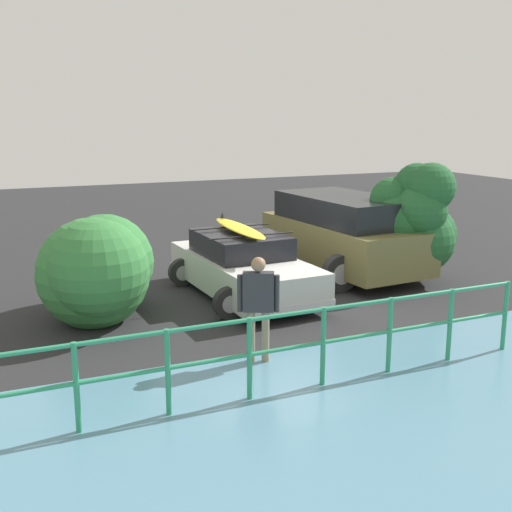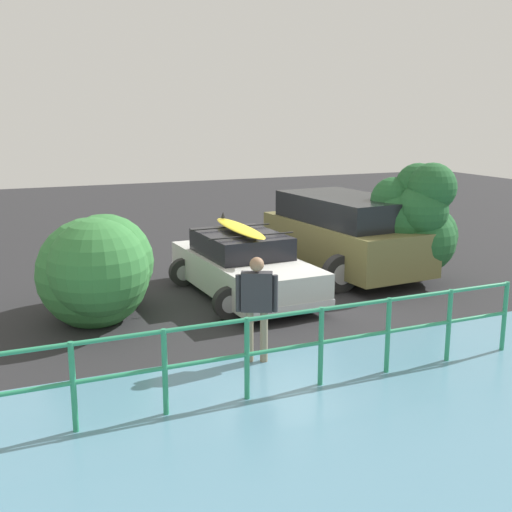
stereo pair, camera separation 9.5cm
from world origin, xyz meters
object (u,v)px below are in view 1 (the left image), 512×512
Objects in this scene: sedan_car at (243,266)px; bush_near_right at (416,219)px; suv_car at (343,233)px; bush_near_left at (100,268)px; person_bystander at (258,300)px.

sedan_car is 1.58× the size of bush_near_right.
bush_near_right is at bearing 171.85° from sedan_car.
bush_near_left reaches higher than suv_car.
sedan_car is at bearing -173.11° from bush_near_left.
person_bystander is 3.52m from bush_near_left.
suv_car is 1.72× the size of bush_near_right.
sedan_car is 2.59× the size of person_bystander.
suv_car is 5.87m from bush_near_left.
suv_car reaches higher than sedan_car.
suv_car is at bearing -164.21° from sedan_car.
bush_near_right reaches higher than person_bystander.
bush_near_right is at bearing 178.37° from bush_near_left.
person_bystander is (1.17, 3.40, 0.35)m from sedan_car.
bush_near_right reaches higher than sedan_car.
sedan_car is 3.93m from bush_near_right.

